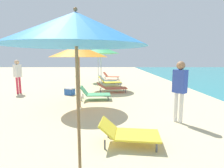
{
  "coord_description": "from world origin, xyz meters",
  "views": [
    {
      "loc": [
        0.14,
        5.0,
        1.88
      ],
      "look_at": [
        0.22,
        11.99,
        0.83
      ],
      "focal_mm": 28.02,
      "sensor_mm": 36.0,
      "label": 1
    }
  ],
  "objects": [
    {
      "name": "lounger_farthest_shoreside",
      "position": [
        0.22,
        20.04,
        0.31
      ],
      "size": [
        1.45,
        0.85,
        0.64
      ],
      "rotation": [
        0.0,
        0.0,
        -0.23
      ],
      "color": "#D8593F",
      "rests_on": "ground"
    },
    {
      "name": "umbrella_fourth",
      "position": [
        -1.01,
        11.53,
        2.12
      ],
      "size": [
        2.15,
        2.15,
        2.41
      ],
      "color": "olive",
      "rests_on": "ground"
    },
    {
      "name": "person_walking_far",
      "position": [
        2.14,
        9.91,
        1.1
      ],
      "size": [
        0.4,
        0.42,
        1.79
      ],
      "rotation": [
        0.0,
        0.0,
        0.66
      ],
      "color": "silver",
      "rests_on": "ground"
    },
    {
      "name": "cooler_box",
      "position": [
        -1.92,
        13.8,
        0.19
      ],
      "size": [
        0.57,
        0.5,
        0.37
      ],
      "color": "#2659B2",
      "rests_on": "ground"
    },
    {
      "name": "lounger_fourth_shoreside",
      "position": [
        -0.57,
        12.73,
        0.29
      ],
      "size": [
        1.36,
        0.73,
        0.63
      ],
      "rotation": [
        0.0,
        0.0,
        0.05
      ],
      "color": "#4CA572",
      "rests_on": "ground"
    },
    {
      "name": "umbrella_fifth",
      "position": [
        -0.39,
        15.46,
        2.34
      ],
      "size": [
        2.2,
        2.2,
        2.61
      ],
      "color": "silver",
      "rests_on": "ground"
    },
    {
      "name": "person_walking_near",
      "position": [
        -4.68,
        14.15,
        1.09
      ],
      "size": [
        0.34,
        0.42,
        1.78
      ],
      "rotation": [
        0.0,
        0.0,
        5.91
      ],
      "color": "#D8334C",
      "rests_on": "ground"
    },
    {
      "name": "beach_ball",
      "position": [
        -2.9,
        21.21,
        0.17
      ],
      "size": [
        0.35,
        0.35,
        0.35
      ],
      "primitive_type": "sphere",
      "color": "#3FB266",
      "rests_on": "ground"
    },
    {
      "name": "lounger_fifth_shoreside",
      "position": [
        0.09,
        16.46,
        0.32
      ],
      "size": [
        1.58,
        0.91,
        0.68
      ],
      "rotation": [
        0.0,
        0.0,
        0.24
      ],
      "color": "yellow",
      "rests_on": "ground"
    },
    {
      "name": "umbrella_third",
      "position": [
        -0.35,
        7.6,
        2.29
      ],
      "size": [
        2.06,
        2.06,
        2.59
      ],
      "color": "olive",
      "rests_on": "ground"
    },
    {
      "name": "lounger_third_shoreside",
      "position": [
        0.54,
        8.6,
        0.26
      ],
      "size": [
        1.36,
        0.79,
        0.52
      ],
      "rotation": [
        0.0,
        0.0,
        -0.12
      ],
      "color": "yellow",
      "rests_on": "ground"
    },
    {
      "name": "lounger_fifth_inland",
      "position": [
        0.23,
        14.42,
        0.28
      ],
      "size": [
        1.68,
        0.83,
        0.55
      ],
      "rotation": [
        0.0,
        0.0,
        0.09
      ],
      "color": "#D8593F",
      "rests_on": "ground"
    },
    {
      "name": "lounger_farthest_inland",
      "position": [
        -0.06,
        17.87,
        0.26
      ],
      "size": [
        1.42,
        0.86,
        0.58
      ],
      "rotation": [
        0.0,
        0.0,
        -0.2
      ],
      "color": "white",
      "rests_on": "ground"
    },
    {
      "name": "umbrella_farthest",
      "position": [
        -0.78,
        18.84,
        2.44
      ],
      "size": [
        2.2,
        2.2,
        2.79
      ],
      "color": "silver",
      "rests_on": "ground"
    }
  ]
}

